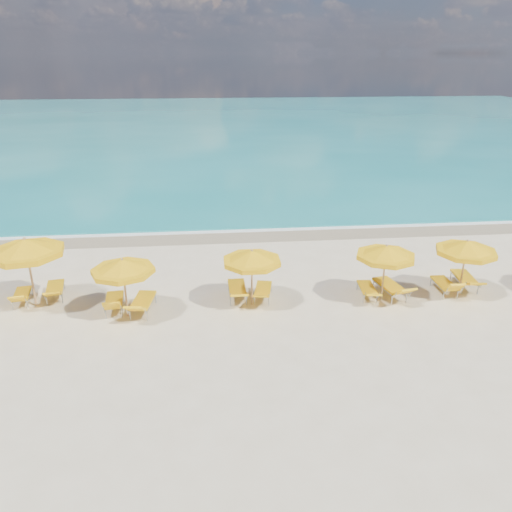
{
  "coord_description": "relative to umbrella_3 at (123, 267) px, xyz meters",
  "views": [
    {
      "loc": [
        -1.72,
        -15.96,
        8.34
      ],
      "look_at": [
        0.0,
        1.5,
        1.2
      ],
      "focal_mm": 35.0,
      "sensor_mm": 36.0,
      "label": 1
    }
  ],
  "objects": [
    {
      "name": "whitecap_near",
      "position": [
        -1.39,
        17.55,
        -1.83
      ],
      "size": [
        14.0,
        0.36,
        0.05
      ],
      "primitive_type": "cube",
      "color": "white",
      "rests_on": "ground"
    },
    {
      "name": "umbrella_3",
      "position": [
        0.0,
        0.0,
        0.0
      ],
      "size": [
        2.12,
        2.12,
        2.14
      ],
      "rotation": [
        0.0,
        0.0,
        0.0
      ],
      "color": "tan",
      "rests_on": "ground"
    },
    {
      "name": "lounger_6_right",
      "position": [
        12.54,
        1.01,
        -1.59
      ],
      "size": [
        0.86,
        2.02,
        0.76
      ],
      "rotation": [
        0.0,
        0.0,
        -0.12
      ],
      "color": "#A5A8AD",
      "rests_on": "ground"
    },
    {
      "name": "umbrella_5",
      "position": [
        9.06,
        0.37,
        0.0
      ],
      "size": [
        2.12,
        2.12,
        2.15
      ],
      "rotation": [
        0.0,
        0.0,
        0.0
      ],
      "color": "tan",
      "rests_on": "ground"
    },
    {
      "name": "umbrella_2",
      "position": [
        -3.36,
        1.09,
        0.38
      ],
      "size": [
        3.03,
        3.03,
        2.59
      ],
      "rotation": [
        0.0,
        0.0,
        -0.21
      ],
      "color": "tan",
      "rests_on": "ground"
    },
    {
      "name": "whitecap_far",
      "position": [
        12.61,
        24.55,
        -1.83
      ],
      "size": [
        18.0,
        0.3,
        0.05
      ],
      "primitive_type": "cube",
      "color": "white",
      "rests_on": "ground"
    },
    {
      "name": "wet_sand_band",
      "position": [
        4.61,
        7.95,
        -1.83
      ],
      "size": [
        120.0,
        2.6,
        0.01
      ],
      "primitive_type": "cube",
      "color": "tan",
      "rests_on": "ground"
    },
    {
      "name": "ocean",
      "position": [
        4.61,
        48.55,
        -1.83
      ],
      "size": [
        120.0,
        80.0,
        0.3
      ],
      "primitive_type": "cube",
      "color": "#167F80",
      "rests_on": "ground"
    },
    {
      "name": "lounger_3_right",
      "position": [
        0.49,
        0.22,
        -1.59
      ],
      "size": [
        0.91,
        2.03,
        0.84
      ],
      "rotation": [
        0.0,
        0.0,
        -0.14
      ],
      "color": "#A5A8AD",
      "rests_on": "ground"
    },
    {
      "name": "lounger_4_right",
      "position": [
        4.75,
        0.84,
        -1.62
      ],
      "size": [
        0.9,
        1.85,
        0.65
      ],
      "rotation": [
        0.0,
        0.0,
        -0.2
      ],
      "color": "#A5A8AD",
      "rests_on": "ground"
    },
    {
      "name": "lounger_6_left",
      "position": [
        11.57,
        0.65,
        -1.61
      ],
      "size": [
        0.61,
        1.7,
        0.83
      ],
      "rotation": [
        0.0,
        0.0,
        -0.01
      ],
      "color": "#A5A8AD",
      "rests_on": "ground"
    },
    {
      "name": "lounger_2_left",
      "position": [
        -3.9,
        1.34,
        -1.63
      ],
      "size": [
        0.77,
        1.65,
        0.72
      ],
      "rotation": [
        0.0,
        0.0,
        0.16
      ],
      "color": "#A5A8AD",
      "rests_on": "ground"
    },
    {
      "name": "foam_line",
      "position": [
        4.61,
        8.75,
        -1.83
      ],
      "size": [
        120.0,
        1.2,
        0.03
      ],
      "primitive_type": "cube",
      "color": "white",
      "rests_on": "ground"
    },
    {
      "name": "lounger_5_right",
      "position": [
        9.45,
        0.56,
        -1.59
      ],
      "size": [
        1.04,
        2.07,
        0.85
      ],
      "rotation": [
        0.0,
        0.0,
        0.2
      ],
      "color": "#A5A8AD",
      "rests_on": "ground"
    },
    {
      "name": "umbrella_4",
      "position": [
        4.31,
        0.44,
        -0.02
      ],
      "size": [
        2.74,
        2.74,
        2.12
      ],
      "rotation": [
        0.0,
        0.0,
        -0.4
      ],
      "color": "tan",
      "rests_on": "ground"
    },
    {
      "name": "lounger_4_left",
      "position": [
        3.82,
        0.96,
        -1.6
      ],
      "size": [
        0.66,
        1.96,
        0.74
      ],
      "rotation": [
        0.0,
        0.0,
        0.01
      ],
      "color": "#A5A8AD",
      "rests_on": "ground"
    },
    {
      "name": "umbrella_6",
      "position": [
        12.05,
        0.43,
        0.05
      ],
      "size": [
        2.22,
        2.22,
        2.2
      ],
      "rotation": [
        0.0,
        0.0,
        0.02
      ],
      "color": "tan",
      "rests_on": "ground"
    },
    {
      "name": "lounger_2_right",
      "position": [
        -2.83,
        1.67,
        -1.61
      ],
      "size": [
        0.92,
        1.89,
        0.74
      ],
      "rotation": [
        0.0,
        0.0,
        0.19
      ],
      "color": "#A5A8AD",
      "rests_on": "ground"
    },
    {
      "name": "lounger_5_left",
      "position": [
        8.59,
        0.61,
        -1.63
      ],
      "size": [
        0.66,
        1.73,
        0.61
      ],
      "rotation": [
        0.0,
        0.0,
        -0.07
      ],
      "color": "#A5A8AD",
      "rests_on": "ground"
    },
    {
      "name": "lounger_3_left",
      "position": [
        -0.5,
        0.43,
        -1.6
      ],
      "size": [
        0.77,
        1.81,
        0.85
      ],
      "rotation": [
        0.0,
        0.0,
        0.1
      ],
      "color": "#A5A8AD",
      "rests_on": "ground"
    },
    {
      "name": "ground_plane",
      "position": [
        4.61,
        0.55,
        -1.83
      ],
      "size": [
        120.0,
        120.0,
        0.0
      ],
      "primitive_type": "plane",
      "color": "beige"
    }
  ]
}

